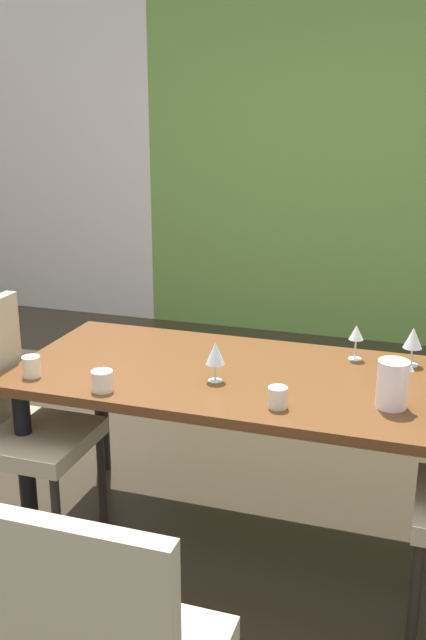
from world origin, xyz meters
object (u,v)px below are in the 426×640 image
Objects in this scene: wine_glass_right at (215,354)px; wine_glass_west at (413,339)px; chair_left_near at (16,415)px; cup_south at (102,381)px; pitcher_corner at (393,384)px; dining_table at (260,394)px; cup_north at (278,397)px; wine_glass_center at (356,334)px; cup_left at (31,367)px.

wine_glass_right is 0.98× the size of wine_glass_west.
wine_glass_west is (1.51, 0.61, 0.29)m from chair_left_near.
cup_south is 1.07m from pitcher_corner.
cup_north is (0.14, -0.29, 0.12)m from dining_table.
dining_table is at bearing -152.22° from wine_glass_west.
wine_glass_right is at bearing 176.90° from pitcher_corner.
wine_glass_west is 1.98× the size of cup_south.
cup_left is (-1.20, -0.60, -0.07)m from wine_glass_center.
pitcher_corner is at bearing -95.30° from wine_glass_west.
wine_glass_west is at bearing 53.83° from cup_north.
chair_left_near is 1.66m from wine_glass_west.
cup_left is at bearing -160.70° from dining_table.
wine_glass_center reaches higher than cup_left.
wine_glass_center is at bearing 26.72° from cup_left.
cup_north is at bearing -64.40° from dining_table.
wine_glass_center is 0.85× the size of pitcher_corner.
wine_glass_center is 1.81× the size of cup_left.
cup_left is (-1.00, -0.01, 0.00)m from cup_north.
cup_south is at bearing -169.86° from pitcher_corner.
pitcher_corner is at bearing 10.14° from cup_south.
wine_glass_center is at bearing 115.71° from chair_left_near.
pitcher_corner reaches higher than wine_glass_center.
pitcher_corner is (1.47, 0.16, 0.26)m from chair_left_near.
chair_left_near is at bearing -166.20° from wine_glass_right.
wine_glass_right is 0.45m from cup_south.
cup_south is at bearing -143.20° from wine_glass_center.
cup_north is (-0.20, -0.59, -0.07)m from wine_glass_center.
chair_left_near is 1.50m from pitcher_corner.
dining_table is 1.00m from chair_left_near.
wine_glass_center is (0.34, 0.30, 0.19)m from dining_table.
pitcher_corner is at bearing 5.96° from cup_left.
cup_left is 0.34m from cup_south.
dining_table is 0.34m from cup_north.
cup_south is (0.33, -0.04, -0.00)m from cup_left.
wine_glass_west reaches higher than dining_table.
chair_left_near reaches higher than wine_glass_right.
cup_left is (-0.86, -0.30, 0.12)m from dining_table.
wine_glass_west reaches higher than cup_left.
pitcher_corner is (0.39, 0.13, 0.05)m from cup_north.
chair_left_near is at bearing -157.89° from wine_glass_west.
pitcher_corner reaches higher than wine_glass_west.
wine_glass_center is at bearing 112.40° from pitcher_corner.
wine_glass_center is at bearing 40.85° from wine_glass_right.
wine_glass_right reaches higher than cup_north.
cup_north is 0.93× the size of cup_left.
wine_glass_west reaches higher than wine_glass_center.
chair_left_near is at bearing -173.86° from pitcher_corner.
cup_left is 1.40m from pitcher_corner.
chair_left_near reaches higher than wine_glass_west.
cup_north is at bearing -161.23° from pitcher_corner.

